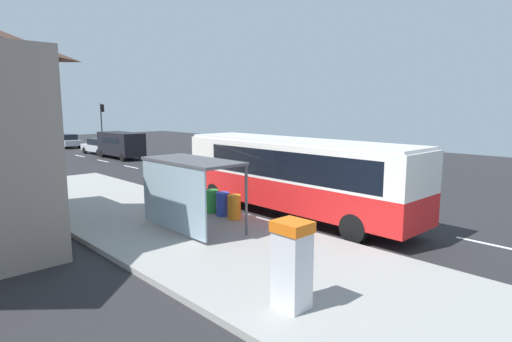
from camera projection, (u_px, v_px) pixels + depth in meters
The scene contains 22 objects.
ground_plane at pixel (163, 175), 27.95m from camera, with size 56.00×92.00×0.04m, color #262628.
sidewalk_platform at pixel (185, 231), 14.98m from camera, with size 6.20×30.00×0.18m, color #999993.
lane_stripe_seg_0 at pixel (491, 245), 13.82m from camera, with size 0.16×2.20×0.01m, color silver.
lane_stripe_seg_1 at pixel (360, 216), 17.39m from camera, with size 0.16×2.20×0.01m, color silver.
lane_stripe_seg_2 at pixel (273, 198), 20.97m from camera, with size 0.16×2.20×0.01m, color silver.
lane_stripe_seg_3 at pixel (212, 184), 24.54m from camera, with size 0.16×2.20×0.01m, color silver.
lane_stripe_seg_4 at pixel (166, 175), 28.11m from camera, with size 0.16×2.20×0.01m, color silver.
lane_stripe_seg_5 at pixel (131, 167), 31.69m from camera, with size 0.16×2.20×0.01m, color silver.
lane_stripe_seg_6 at pixel (103, 161), 35.26m from camera, with size 0.16×2.20×0.01m, color silver.
lane_stripe_seg_7 at pixel (80, 156), 38.84m from camera, with size 0.16×2.20×0.01m, color silver.
bus at pixel (293, 173), 17.18m from camera, with size 2.65×11.04×3.21m.
white_van at pixel (121, 143), 36.76m from camera, with size 2.07×5.22×2.30m.
sedan_near at pixel (100, 146), 40.29m from camera, with size 1.98×4.47×1.52m.
sedan_far at pixel (66, 141), 46.65m from camera, with size 1.92×4.44×1.52m.
ticket_machine at pixel (292, 264), 8.98m from camera, with size 0.66×0.76×1.94m.
recycling_bin_orange at pixel (234, 207), 16.28m from camera, with size 0.52×0.52×0.95m, color orange.
recycling_bin_blue at pixel (223, 204), 16.78m from camera, with size 0.52×0.52×0.95m, color blue.
recycling_bin_green at pixel (212, 201), 17.28m from camera, with size 0.52×0.52×0.95m, color green.
recycling_bin_red at pixel (202, 199), 17.78m from camera, with size 0.52×0.52×0.95m, color red.
traffic_light_near_side at pixel (102, 118), 46.73m from camera, with size 0.49×0.28×4.89m.
traffic_light_far_side at pixel (14, 119), 41.41m from camera, with size 0.49×0.28×5.07m.
bus_shelter at pixel (185, 177), 14.58m from camera, with size 1.80×4.00×2.50m.
Camera 1 is at (-14.55, -10.24, 4.51)m, focal length 29.33 mm.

